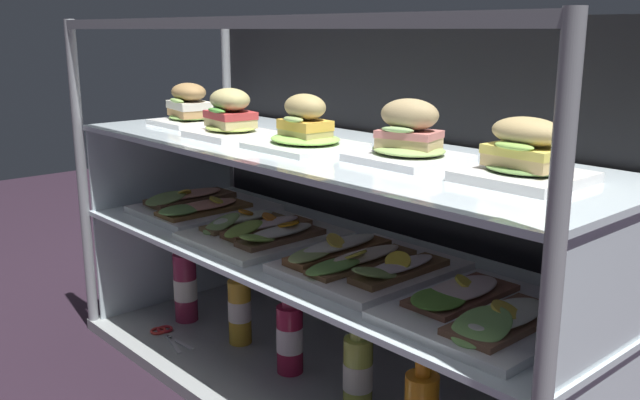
% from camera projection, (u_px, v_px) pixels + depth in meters
% --- Properties ---
extents(ground_plane, '(6.00, 6.00, 0.02)m').
position_uv_depth(ground_plane, '(320.00, 396.00, 1.66)').
color(ground_plane, black).
rests_on(ground_plane, ground).
extents(case_base_deck, '(1.44, 0.51, 0.03)m').
position_uv_depth(case_base_deck, '(320.00, 386.00, 1.66)').
color(case_base_deck, '#999E9D').
rests_on(case_base_deck, ground).
extents(case_frame, '(1.44, 0.51, 0.87)m').
position_uv_depth(case_frame, '(373.00, 190.00, 1.66)').
color(case_frame, gray).
rests_on(case_frame, ground).
extents(riser_lower_tier, '(1.38, 0.46, 0.31)m').
position_uv_depth(riser_lower_tier, '(320.00, 320.00, 1.62)').
color(riser_lower_tier, silver).
rests_on(riser_lower_tier, case_base_deck).
extents(shelf_lower_glass, '(1.39, 0.47, 0.01)m').
position_uv_depth(shelf_lower_glass, '(320.00, 254.00, 1.58)').
color(shelf_lower_glass, silver).
rests_on(shelf_lower_glass, riser_lower_tier).
extents(riser_upper_tier, '(1.38, 0.46, 0.23)m').
position_uv_depth(riser_upper_tier, '(320.00, 203.00, 1.55)').
color(riser_upper_tier, silver).
rests_on(riser_upper_tier, shelf_lower_glass).
extents(shelf_upper_glass, '(1.39, 0.47, 0.01)m').
position_uv_depth(shelf_upper_glass, '(320.00, 150.00, 1.52)').
color(shelf_upper_glass, silver).
rests_on(shelf_upper_glass, riser_upper_tier).
extents(plated_roll_sandwich_near_left_corner, '(0.17, 0.17, 0.11)m').
position_uv_depth(plated_roll_sandwich_near_left_corner, '(189.00, 107.00, 1.87)').
color(plated_roll_sandwich_near_left_corner, white).
rests_on(plated_roll_sandwich_near_left_corner, shelf_upper_glass).
extents(plated_roll_sandwich_right_of_center, '(0.17, 0.17, 0.12)m').
position_uv_depth(plated_roll_sandwich_right_of_center, '(230.00, 118.00, 1.65)').
color(plated_roll_sandwich_right_of_center, white).
rests_on(plated_roll_sandwich_right_of_center, shelf_upper_glass).
extents(plated_roll_sandwich_far_right, '(0.20, 0.20, 0.12)m').
position_uv_depth(plated_roll_sandwich_far_right, '(305.00, 130.00, 1.49)').
color(plated_roll_sandwich_far_right, white).
rests_on(plated_roll_sandwich_far_right, shelf_upper_glass).
extents(plated_roll_sandwich_far_left, '(0.19, 0.19, 0.12)m').
position_uv_depth(plated_roll_sandwich_far_left, '(409.00, 139.00, 1.34)').
color(plated_roll_sandwich_far_left, white).
rests_on(plated_roll_sandwich_far_left, shelf_upper_glass).
extents(plated_roll_sandwich_mid_left, '(0.19, 0.19, 0.11)m').
position_uv_depth(plated_roll_sandwich_mid_left, '(525.00, 157.00, 1.16)').
color(plated_roll_sandwich_mid_left, white).
rests_on(plated_roll_sandwich_mid_left, shelf_upper_glass).
extents(open_sandwich_tray_far_right, '(0.29, 0.34, 0.06)m').
position_uv_depth(open_sandwich_tray_far_right, '(197.00, 206.00, 1.91)').
color(open_sandwich_tray_far_right, white).
rests_on(open_sandwich_tray_far_right, shelf_lower_glass).
extents(open_sandwich_tray_far_left, '(0.29, 0.33, 0.06)m').
position_uv_depth(open_sandwich_tray_far_left, '(262.00, 231.00, 1.67)').
color(open_sandwich_tray_far_left, white).
rests_on(open_sandwich_tray_far_left, shelf_lower_glass).
extents(open_sandwich_tray_mid_right, '(0.29, 0.33, 0.07)m').
position_uv_depth(open_sandwich_tray_mid_right, '(363.00, 263.00, 1.44)').
color(open_sandwich_tray_mid_right, white).
rests_on(open_sandwich_tray_mid_right, shelf_lower_glass).
extents(open_sandwich_tray_left_of_center, '(0.29, 0.33, 0.06)m').
position_uv_depth(open_sandwich_tray_left_of_center, '(484.00, 311.00, 1.20)').
color(open_sandwich_tray_left_of_center, white).
rests_on(open_sandwich_tray_left_of_center, shelf_lower_glass).
extents(juice_bottle_front_second, '(0.07, 0.07, 0.26)m').
position_uv_depth(juice_bottle_front_second, '(185.00, 285.00, 1.98)').
color(juice_bottle_front_second, '#912644').
rests_on(juice_bottle_front_second, case_base_deck).
extents(juice_bottle_tucked_behind, '(0.06, 0.06, 0.23)m').
position_uv_depth(juice_bottle_tucked_behind, '(240.00, 309.00, 1.84)').
color(juice_bottle_tucked_behind, gold).
rests_on(juice_bottle_tucked_behind, case_base_deck).
extents(juice_bottle_front_fourth, '(0.07, 0.07, 0.22)m').
position_uv_depth(juice_bottle_front_fourth, '(290.00, 336.00, 1.68)').
color(juice_bottle_front_fourth, '#9D1B3A').
rests_on(juice_bottle_front_fourth, case_base_deck).
extents(juice_bottle_front_middle, '(0.07, 0.07, 0.22)m').
position_uv_depth(juice_bottle_front_middle, '(358.00, 368.00, 1.54)').
color(juice_bottle_front_middle, '#BAC74C').
rests_on(juice_bottle_front_middle, case_base_deck).
extents(kitchen_scissors, '(0.18, 0.08, 0.01)m').
position_uv_depth(kitchen_scissors, '(165.00, 333.00, 1.90)').
color(kitchen_scissors, silver).
rests_on(kitchen_scissors, case_base_deck).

